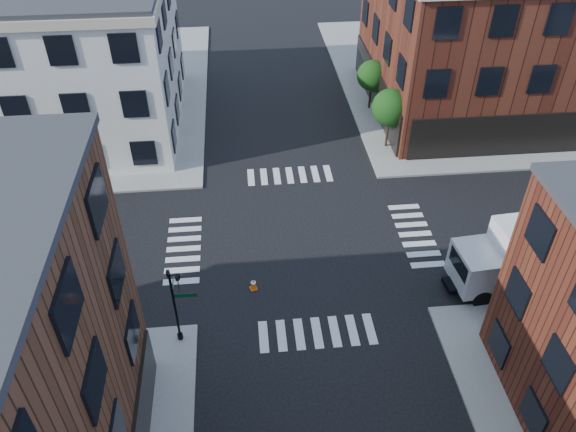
# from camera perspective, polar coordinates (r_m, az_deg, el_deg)

# --- Properties ---
(ground) EXTENTS (120.00, 120.00, 0.00)m
(ground) POSITION_cam_1_polar(r_m,az_deg,el_deg) (33.69, 1.35, -2.59)
(ground) COLOR black
(ground) RESTS_ON ground
(sidewalk_ne) EXTENTS (30.00, 30.00, 0.15)m
(sidewalk_ne) POSITION_cam_1_polar(r_m,az_deg,el_deg) (56.60, 20.92, 13.15)
(sidewalk_ne) COLOR gray
(sidewalk_ne) RESTS_ON ground
(sidewalk_nw) EXTENTS (30.00, 30.00, 0.15)m
(sidewalk_nw) POSITION_cam_1_polar(r_m,az_deg,el_deg) (54.15, -24.60, 11.02)
(sidewalk_nw) COLOR gray
(sidewalk_nw) RESTS_ON ground
(building_ne) EXTENTS (25.00, 16.00, 12.00)m
(building_ne) POSITION_cam_1_polar(r_m,az_deg,el_deg) (50.16, 24.15, 16.63)
(building_ne) COLOR #441911
(building_ne) RESTS_ON ground
(building_nw) EXTENTS (22.00, 16.00, 11.00)m
(building_nw) POSITION_cam_1_polar(r_m,az_deg,el_deg) (47.10, -25.51, 14.24)
(building_nw) COLOR silver
(building_nw) RESTS_ON ground
(tree_near) EXTENTS (2.69, 2.69, 4.49)m
(tree_near) POSITION_cam_1_polar(r_m,az_deg,el_deg) (41.36, 10.43, 10.60)
(tree_near) COLOR black
(tree_near) RESTS_ON ground
(tree_far) EXTENTS (2.43, 2.43, 4.07)m
(tree_far) POSITION_cam_1_polar(r_m,az_deg,el_deg) (46.67, 8.60, 13.78)
(tree_far) COLOR black
(tree_far) RESTS_ON ground
(signal_pole) EXTENTS (1.29, 1.24, 4.60)m
(signal_pole) POSITION_cam_1_polar(r_m,az_deg,el_deg) (26.97, -11.36, -8.22)
(signal_pole) COLOR black
(signal_pole) RESTS_ON ground
(box_truck) EXTENTS (8.90, 3.32, 3.95)m
(box_truck) POSITION_cam_1_polar(r_m,az_deg,el_deg) (32.61, 23.99, -3.56)
(box_truck) COLOR silver
(box_truck) RESTS_ON ground
(traffic_cone) EXTENTS (0.46, 0.46, 0.70)m
(traffic_cone) POSITION_cam_1_polar(r_m,az_deg,el_deg) (30.67, -3.54, -6.93)
(traffic_cone) COLOR #FD5C0B
(traffic_cone) RESTS_ON ground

